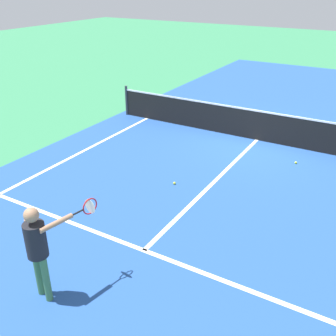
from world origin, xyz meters
name	(u,v)px	position (x,y,z in m)	size (l,w,h in m)	color
ground_plane	(257,140)	(0.00, 0.00, 0.00)	(60.00, 60.00, 0.00)	#337F51
court_surface_inbounds	(257,140)	(0.00, 0.00, 0.00)	(10.62, 24.40, 0.00)	#234C93
line_sideline_left	(14,187)	(-4.11, -5.95, 0.00)	(0.10, 11.89, 0.01)	white
line_service_near	(144,250)	(0.00, -6.40, 0.00)	(8.22, 0.10, 0.01)	white
line_center_service	(215,181)	(0.00, -3.20, 0.00)	(0.10, 6.40, 0.01)	white
net	(258,125)	(0.00, 0.00, 0.49)	(10.08, 0.09, 1.07)	#33383D
player_near	(38,243)	(-0.71, -8.14, 1.03)	(0.67, 1.16, 1.65)	#3F7247
tennis_ball_mid_court	(174,183)	(-0.79, -3.85, 0.03)	(0.07, 0.07, 0.07)	#CCE033
tennis_ball_near_net	(296,163)	(1.49, -1.14, 0.03)	(0.07, 0.07, 0.07)	#CCE033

